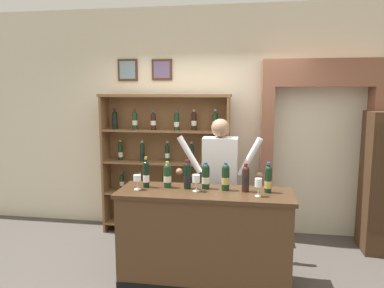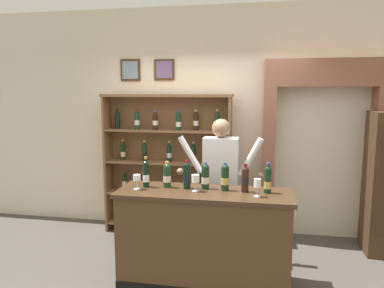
{
  "view_description": "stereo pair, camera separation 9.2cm",
  "coord_description": "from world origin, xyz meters",
  "px_view_note": "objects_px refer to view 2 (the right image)",
  "views": [
    {
      "loc": [
        0.53,
        -3.49,
        1.98
      ],
      "look_at": [
        -0.07,
        0.26,
        1.42
      ],
      "focal_mm": 33.61,
      "sensor_mm": 36.0,
      "label": 1
    },
    {
      "loc": [
        0.62,
        -3.47,
        1.98
      ],
      "look_at": [
        -0.07,
        0.26,
        1.42
      ],
      "focal_mm": 33.61,
      "sensor_mm": 36.0,
      "label": 2
    }
  ],
  "objects_px": {
    "wine_shelf": "(168,160)",
    "tasting_bottle_super_tuscan": "(268,179)",
    "tasting_bottle_brunello": "(167,175)",
    "wine_glass_center": "(257,184)",
    "tasting_bottle_grappa": "(205,176)",
    "tasting_bottle_vin_santo": "(225,177)",
    "wine_glass_left": "(195,179)",
    "tasting_bottle_rosso": "(187,175)",
    "tasting_counter": "(204,238)",
    "tasting_bottle_chianti": "(245,178)",
    "tasting_bottle_riserva": "(146,174)",
    "shopkeeper": "(220,173)",
    "wine_glass_spare": "(137,179)"
  },
  "relations": [
    {
      "from": "wine_shelf",
      "to": "tasting_bottle_super_tuscan",
      "type": "height_order",
      "value": "wine_shelf"
    },
    {
      "from": "tasting_bottle_brunello",
      "to": "wine_glass_center",
      "type": "bearing_deg",
      "value": -10.9
    },
    {
      "from": "wine_shelf",
      "to": "tasting_bottle_super_tuscan",
      "type": "bearing_deg",
      "value": -42.6
    },
    {
      "from": "tasting_bottle_brunello",
      "to": "tasting_bottle_super_tuscan",
      "type": "distance_m",
      "value": 1.03
    },
    {
      "from": "tasting_bottle_grappa",
      "to": "wine_glass_center",
      "type": "relative_size",
      "value": 1.58
    },
    {
      "from": "tasting_bottle_vin_santo",
      "to": "wine_glass_left",
      "type": "height_order",
      "value": "tasting_bottle_vin_santo"
    },
    {
      "from": "tasting_bottle_rosso",
      "to": "tasting_bottle_vin_santo",
      "type": "distance_m",
      "value": 0.39
    },
    {
      "from": "tasting_counter",
      "to": "tasting_bottle_chianti",
      "type": "xyz_separation_m",
      "value": [
        0.41,
        0.06,
        0.63
      ]
    },
    {
      "from": "tasting_bottle_riserva",
      "to": "shopkeeper",
      "type": "bearing_deg",
      "value": 37.52
    },
    {
      "from": "wine_shelf",
      "to": "tasting_bottle_riserva",
      "type": "distance_m",
      "value": 1.23
    },
    {
      "from": "shopkeeper",
      "to": "tasting_bottle_grappa",
      "type": "relative_size",
      "value": 6.02
    },
    {
      "from": "wine_shelf",
      "to": "tasting_bottle_riserva",
      "type": "height_order",
      "value": "wine_shelf"
    },
    {
      "from": "tasting_bottle_brunello",
      "to": "wine_glass_center",
      "type": "distance_m",
      "value": 0.95
    },
    {
      "from": "tasting_bottle_chianti",
      "to": "shopkeeper",
      "type": "bearing_deg",
      "value": 118.5
    },
    {
      "from": "tasting_counter",
      "to": "tasting_bottle_rosso",
      "type": "distance_m",
      "value": 0.67
    },
    {
      "from": "wine_glass_center",
      "to": "tasting_counter",
      "type": "bearing_deg",
      "value": 170.01
    },
    {
      "from": "tasting_bottle_chianti",
      "to": "wine_glass_left",
      "type": "distance_m",
      "value": 0.5
    },
    {
      "from": "tasting_counter",
      "to": "wine_glass_center",
      "type": "distance_m",
      "value": 0.82
    },
    {
      "from": "tasting_bottle_vin_santo",
      "to": "tasting_bottle_brunello",
      "type": "bearing_deg",
      "value": 179.03
    },
    {
      "from": "wine_glass_left",
      "to": "tasting_bottle_brunello",
      "type": "bearing_deg",
      "value": 162.49
    },
    {
      "from": "tasting_bottle_riserva",
      "to": "tasting_bottle_rosso",
      "type": "relative_size",
      "value": 1.08
    },
    {
      "from": "tasting_bottle_rosso",
      "to": "wine_glass_spare",
      "type": "height_order",
      "value": "tasting_bottle_rosso"
    },
    {
      "from": "shopkeeper",
      "to": "wine_glass_left",
      "type": "height_order",
      "value": "shopkeeper"
    },
    {
      "from": "tasting_counter",
      "to": "wine_glass_spare",
      "type": "bearing_deg",
      "value": -175.88
    },
    {
      "from": "wine_shelf",
      "to": "wine_glass_left",
      "type": "bearing_deg",
      "value": -64.5
    },
    {
      "from": "shopkeeper",
      "to": "wine_glass_center",
      "type": "height_order",
      "value": "shopkeeper"
    },
    {
      "from": "tasting_bottle_riserva",
      "to": "wine_glass_center",
      "type": "bearing_deg",
      "value": -7.41
    },
    {
      "from": "tasting_counter",
      "to": "tasting_bottle_chianti",
      "type": "height_order",
      "value": "tasting_bottle_chianti"
    },
    {
      "from": "tasting_bottle_vin_santo",
      "to": "tasting_bottle_super_tuscan",
      "type": "relative_size",
      "value": 0.93
    },
    {
      "from": "wine_shelf",
      "to": "tasting_bottle_vin_santo",
      "type": "xyz_separation_m",
      "value": [
        0.91,
        -1.2,
        0.08
      ]
    },
    {
      "from": "tasting_bottle_riserva",
      "to": "tasting_bottle_rosso",
      "type": "xyz_separation_m",
      "value": [
        0.43,
        0.02,
        0.0
      ]
    },
    {
      "from": "wine_shelf",
      "to": "tasting_bottle_chianti",
      "type": "bearing_deg",
      "value": -47.86
    },
    {
      "from": "tasting_bottle_riserva",
      "to": "tasting_bottle_super_tuscan",
      "type": "distance_m",
      "value": 1.25
    },
    {
      "from": "tasting_bottle_rosso",
      "to": "tasting_bottle_vin_santo",
      "type": "height_order",
      "value": "tasting_bottle_rosso"
    },
    {
      "from": "wine_glass_left",
      "to": "wine_glass_center",
      "type": "height_order",
      "value": "wine_glass_center"
    },
    {
      "from": "shopkeeper",
      "to": "wine_glass_left",
      "type": "distance_m",
      "value": 0.66
    },
    {
      "from": "wine_glass_left",
      "to": "tasting_bottle_vin_santo",
      "type": "bearing_deg",
      "value": 17.38
    },
    {
      "from": "tasting_bottle_riserva",
      "to": "tasting_bottle_vin_santo",
      "type": "height_order",
      "value": "tasting_bottle_riserva"
    },
    {
      "from": "tasting_bottle_rosso",
      "to": "wine_glass_left",
      "type": "bearing_deg",
      "value": -40.21
    },
    {
      "from": "wine_glass_center",
      "to": "wine_glass_left",
      "type": "bearing_deg",
      "value": 172.67
    },
    {
      "from": "wine_glass_spare",
      "to": "wine_glass_left",
      "type": "relative_size",
      "value": 0.9
    },
    {
      "from": "shopkeeper",
      "to": "tasting_bottle_chianti",
      "type": "height_order",
      "value": "shopkeeper"
    },
    {
      "from": "tasting_counter",
      "to": "tasting_bottle_brunello",
      "type": "height_order",
      "value": "tasting_bottle_brunello"
    },
    {
      "from": "tasting_bottle_grappa",
      "to": "wine_glass_center",
      "type": "distance_m",
      "value": 0.56
    },
    {
      "from": "wine_glass_spare",
      "to": "wine_glass_left",
      "type": "distance_m",
      "value": 0.6
    },
    {
      "from": "tasting_bottle_brunello",
      "to": "tasting_bottle_chianti",
      "type": "height_order",
      "value": "tasting_bottle_chianti"
    },
    {
      "from": "tasting_bottle_rosso",
      "to": "tasting_bottle_super_tuscan",
      "type": "relative_size",
      "value": 0.98
    },
    {
      "from": "tasting_bottle_vin_santo",
      "to": "tasting_bottle_super_tuscan",
      "type": "xyz_separation_m",
      "value": [
        0.42,
        -0.02,
        0.0
      ]
    },
    {
      "from": "tasting_bottle_rosso",
      "to": "wine_glass_center",
      "type": "height_order",
      "value": "tasting_bottle_rosso"
    },
    {
      "from": "tasting_bottle_riserva",
      "to": "wine_glass_center",
      "type": "height_order",
      "value": "tasting_bottle_riserva"
    }
  ]
}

